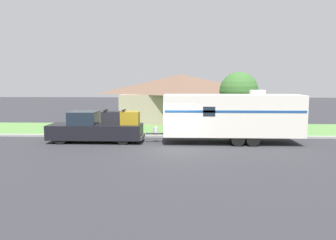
# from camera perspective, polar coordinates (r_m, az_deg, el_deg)

# --- Properties ---
(ground_plane) EXTENTS (120.00, 120.00, 0.00)m
(ground_plane) POSITION_cam_1_polar(r_m,az_deg,el_deg) (18.44, 0.79, -4.99)
(ground_plane) COLOR #2D2D33
(curb_strip) EXTENTS (80.00, 0.30, 0.14)m
(curb_strip) POSITION_cam_1_polar(r_m,az_deg,el_deg) (22.12, 1.05, -2.84)
(curb_strip) COLOR #999993
(curb_strip) RESTS_ON ground_plane
(lawn_strip) EXTENTS (80.00, 7.00, 0.03)m
(lawn_strip) POSITION_cam_1_polar(r_m,az_deg,el_deg) (25.73, 1.23, -1.62)
(lawn_strip) COLOR #568442
(lawn_strip) RESTS_ON ground_plane
(house_across_street) EXTENTS (11.62, 7.80, 4.44)m
(house_across_street) POSITION_cam_1_polar(r_m,az_deg,el_deg) (31.33, 2.38, 4.07)
(house_across_street) COLOR gray
(house_across_street) RESTS_ON ground_plane
(pickup_truck) EXTENTS (5.84, 1.91, 2.03)m
(pickup_truck) POSITION_cam_1_polar(r_m,az_deg,el_deg) (20.76, -12.35, -1.37)
(pickup_truck) COLOR black
(pickup_truck) RESTS_ON ground_plane
(travel_trailer) EXTENTS (9.39, 2.30, 3.24)m
(travel_trailer) POSITION_cam_1_polar(r_m,az_deg,el_deg) (20.22, 11.11, 0.83)
(travel_trailer) COLOR black
(travel_trailer) RESTS_ON ground_plane
(mailbox) EXTENTS (0.48, 0.20, 1.42)m
(mailbox) POSITION_cam_1_polar(r_m,az_deg,el_deg) (23.98, 21.74, -0.12)
(mailbox) COLOR brown
(mailbox) RESTS_ON ground_plane
(tree_in_yard) EXTENTS (2.83, 2.83, 4.46)m
(tree_in_yard) POSITION_cam_1_polar(r_m,az_deg,el_deg) (24.69, 12.21, 4.91)
(tree_in_yard) COLOR brown
(tree_in_yard) RESTS_ON ground_plane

